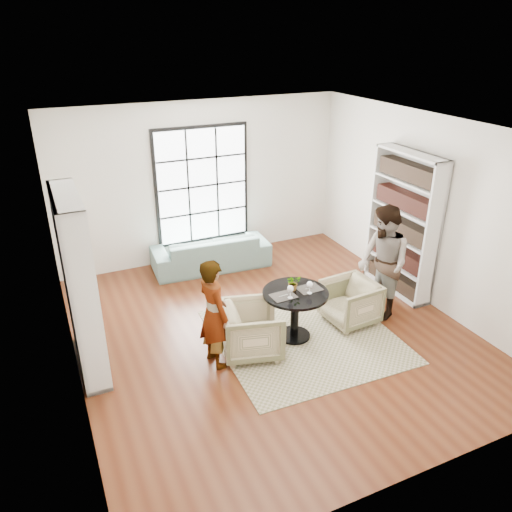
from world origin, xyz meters
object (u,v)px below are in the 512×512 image
wine_glass_left (290,289)px  flower_centerpiece (293,283)px  pedestal_table (295,305)px  wine_glass_right (310,285)px  armchair_right (350,302)px  person_right (383,263)px  sofa (211,251)px  armchair_left (252,330)px  person_left (214,314)px

wine_glass_left → flower_centerpiece: size_ratio=0.87×
pedestal_table → wine_glass_right: size_ratio=5.00×
armchair_right → wine_glass_right: size_ratio=3.96×
person_right → flower_centerpiece: size_ratio=7.94×
sofa → armchair_right: 3.00m
person_right → wine_glass_right: person_right is taller
pedestal_table → flower_centerpiece: (0.00, 0.08, 0.32)m
sofa → flower_centerpiece: 2.73m
armchair_right → person_right: size_ratio=0.42×
sofa → armchair_left: (-0.41, -2.82, 0.05)m
armchair_right → wine_glass_left: (-1.13, -0.14, 0.55)m
wine_glass_left → person_left: bearing=178.5°
sofa → wine_glass_left: (0.15, -2.85, 0.58)m
person_left → person_right: 2.79m
pedestal_table → wine_glass_left: wine_glass_left is taller
pedestal_table → person_right: person_right is taller
person_left → wine_glass_left: size_ratio=7.83×
wine_glass_left → flower_centerpiece: (0.15, 0.20, -0.03)m
pedestal_table → armchair_right: size_ratio=1.26×
pedestal_table → person_right: size_ratio=0.53×
person_left → wine_glass_left: (1.11, -0.03, 0.12)m
pedestal_table → person_right: 1.57m
sofa → person_right: 3.32m
person_right → wine_glass_right: (-1.37, -0.14, -0.01)m
person_left → wine_glass_left: 1.12m
pedestal_table → wine_glass_right: wine_glass_right is taller
pedestal_table → sofa: 2.76m
armchair_right → sofa: bearing=-158.8°
pedestal_table → armchair_left: (-0.71, -0.09, -0.18)m
flower_centerpiece → person_left: bearing=-172.4°
armchair_right → person_right: (0.55, 0.00, 0.56)m
person_left → person_right: bearing=-97.2°
armchair_left → flower_centerpiece: size_ratio=3.59×
wine_glass_left → wine_glass_right: (0.31, 0.01, -0.01)m
person_left → sofa: bearing=-28.4°
armchair_left → person_left: bearing=104.8°
wine_glass_right → armchair_right: bearing=9.5°
pedestal_table → armchair_left: pedestal_table is taller
sofa → armchair_right: bearing=119.0°
person_right → wine_glass_left: 1.68m
pedestal_table → armchair_left: bearing=-172.7°
sofa → pedestal_table: bearing=100.1°
pedestal_table → wine_glass_left: (-0.15, -0.12, 0.35)m
pedestal_table → sofa: bearing=96.3°
pedestal_table → sofa: (-0.30, 2.73, -0.23)m
armchair_left → wine_glass_left: size_ratio=4.12×
wine_glass_left → flower_centerpiece: bearing=52.4°
pedestal_table → wine_glass_right: bearing=-35.2°
wine_glass_left → sofa: bearing=93.1°
armchair_right → person_left: bearing=-91.1°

